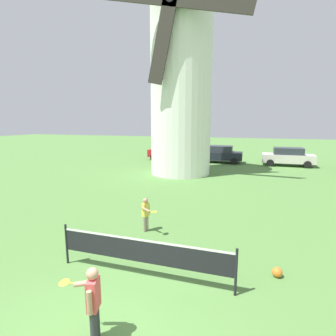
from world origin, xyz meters
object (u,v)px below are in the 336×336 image
at_px(tennis_net, 142,252).
at_px(parked_car_red, 168,151).
at_px(parked_car_black, 219,154).
at_px(parked_car_cream, 288,156).
at_px(player_near, 92,300).
at_px(player_far, 146,213).
at_px(windmill, 181,71).
at_px(stray_ball, 277,272).

bearing_deg(tennis_net, parked_car_red, 106.16).
relative_size(parked_car_black, parked_car_cream, 0.98).
xyz_separation_m(player_near, parked_car_red, (-5.67, 21.75, 0.03)).
relative_size(player_near, player_far, 1.16).
bearing_deg(tennis_net, player_near, -91.47).
distance_m(windmill, parked_car_red, 9.72).
bearing_deg(player_far, parked_car_black, 88.58).
distance_m(tennis_net, player_near, 2.02).
bearing_deg(player_far, tennis_net, -69.12).
xyz_separation_m(stray_ball, parked_car_cream, (2.09, 18.16, 0.69)).
distance_m(tennis_net, stray_ball, 3.35).
bearing_deg(parked_car_red, windmill, -65.11).
xyz_separation_m(player_near, stray_ball, (3.19, 3.06, -0.65)).
distance_m(player_far, parked_car_red, 17.74).
relative_size(player_near, parked_car_cream, 0.33).
xyz_separation_m(parked_car_black, parked_car_cream, (5.82, -0.08, 0.00)).
bearing_deg(tennis_net, windmill, 101.41).
relative_size(stray_ball, parked_car_red, 0.06).
bearing_deg(parked_car_red, parked_car_black, -5.08).
xyz_separation_m(windmill, parked_car_red, (-3.07, 6.62, -6.43)).
height_order(player_near, parked_car_cream, parked_car_cream).
height_order(windmill, parked_car_black, windmill).
bearing_deg(tennis_net, parked_car_cream, 74.76).
xyz_separation_m(windmill, tennis_net, (2.65, -13.11, -6.55)).
distance_m(stray_ball, parked_car_cream, 18.29).
xyz_separation_m(tennis_net, player_far, (-1.00, 2.63, -0.01)).
height_order(windmill, parked_car_red, windmill).
height_order(stray_ball, parked_car_cream, parked_car_cream).
height_order(tennis_net, player_far, player_far).
bearing_deg(parked_car_red, player_far, -74.59).
bearing_deg(parked_car_cream, player_near, -103.98).
xyz_separation_m(parked_car_red, parked_car_cream, (10.95, -0.53, 0.00)).
distance_m(player_near, player_far, 4.74).
height_order(tennis_net, stray_ball, tennis_net).
xyz_separation_m(windmill, parked_car_cream, (7.88, 6.09, -6.42)).
bearing_deg(parked_car_cream, player_far, -110.61).
distance_m(stray_ball, parked_car_red, 20.69).
height_order(player_far, stray_ball, player_far).
relative_size(windmill, stray_ball, 63.15).
height_order(player_near, parked_car_black, parked_car_black).
bearing_deg(stray_ball, player_near, -136.15).
height_order(stray_ball, parked_car_black, parked_car_black).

